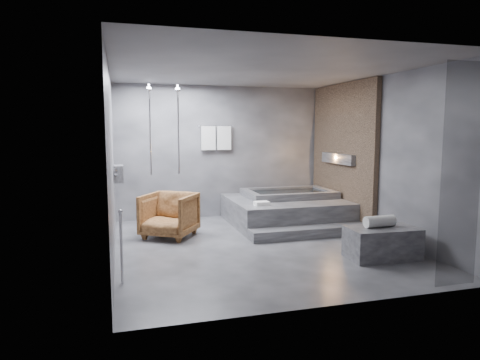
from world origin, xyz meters
name	(u,v)px	position (x,y,z in m)	size (l,w,h in m)	color
room	(277,139)	(0.40, 0.24, 1.73)	(5.00, 5.04, 2.82)	#313134
tub_deck	(285,211)	(1.05, 1.45, 0.25)	(2.20, 2.00, 0.50)	#363639
tub_step	(310,232)	(1.05, 0.27, 0.09)	(2.20, 0.36, 0.18)	#363639
concrete_bench	(382,243)	(1.54, -1.15, 0.23)	(1.02, 0.56, 0.46)	#333235
driftwood_chair	(169,215)	(-1.33, 0.97, 0.39)	(0.83, 0.86, 0.78)	#482812
rolled_towel	(380,221)	(1.51, -1.10, 0.54)	(0.17, 0.17, 0.47)	silver
deck_towel	(262,203)	(0.35, 0.86, 0.54)	(0.26, 0.19, 0.07)	white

